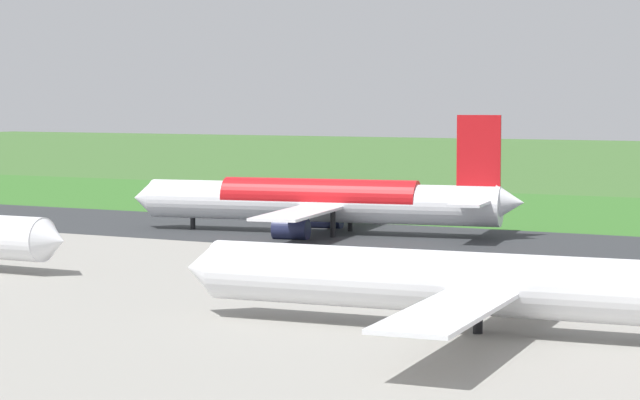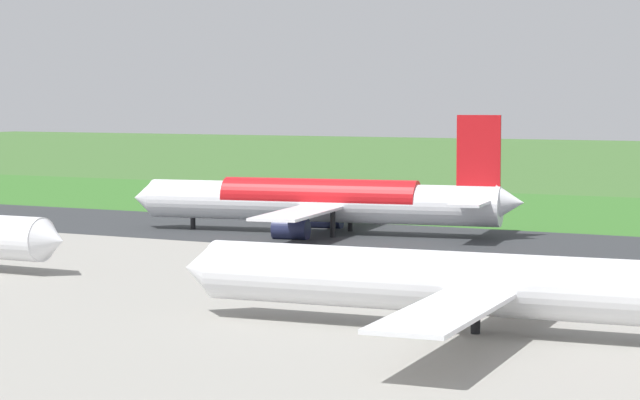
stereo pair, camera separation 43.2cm
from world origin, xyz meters
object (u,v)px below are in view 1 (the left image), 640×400
(airliner_main, at_px, (323,201))
(traffic_cone_orange, at_px, (365,204))
(service_car_followme, at_px, (478,271))
(airliner_parked_near, at_px, (482,283))
(no_stopping_sign, at_px, (389,198))

(airliner_main, bearing_deg, traffic_cone_orange, -71.01)
(service_car_followme, bearing_deg, airliner_parked_near, 111.56)
(airliner_main, xyz_separation_m, service_car_followme, (-33.50, 30.29, -3.51))
(airliner_main, relative_size, no_stopping_sign, 22.29)
(airliner_main, height_order, traffic_cone_orange, airliner_main)
(airliner_parked_near, xyz_separation_m, no_stopping_sign, (55.36, -102.13, -2.52))
(service_car_followme, xyz_separation_m, traffic_cone_orange, (48.24, -73.10, -0.57))
(airliner_main, relative_size, airliner_parked_near, 1.08)
(airliner_main, distance_m, no_stopping_sign, 45.39)
(airliner_parked_near, height_order, traffic_cone_orange, airliner_parked_near)
(airliner_parked_near, distance_m, traffic_cone_orange, 117.12)
(service_car_followme, bearing_deg, traffic_cone_orange, -56.58)
(airliner_main, relative_size, service_car_followme, 12.14)
(traffic_cone_orange, bearing_deg, service_car_followme, 123.42)
(airliner_parked_near, relative_size, traffic_cone_orange, 90.46)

